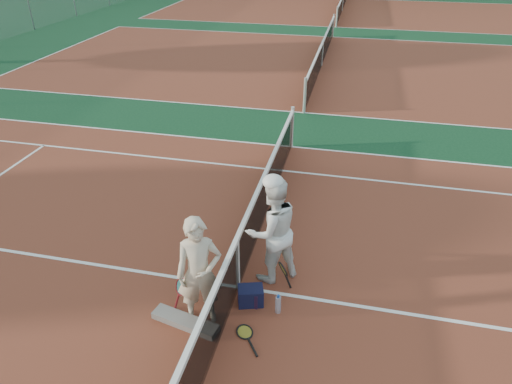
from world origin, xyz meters
TOP-DOWN VIEW (x-y plane):
  - ground at (0.00, 0.00)m, footprint 130.00×130.00m
  - court_main at (0.00, 0.00)m, footprint 23.77×10.97m
  - court_far_a at (0.00, 13.50)m, footprint 23.77×10.97m
  - court_far_b at (0.00, 27.00)m, footprint 23.77×10.97m
  - net_main at (0.00, 0.00)m, footprint 0.10×10.98m
  - net_far_a at (0.00, 13.50)m, footprint 0.10×10.98m
  - net_far_b at (0.00, 27.00)m, footprint 0.10×10.98m
  - player_a at (-0.35, -0.76)m, footprint 0.76×0.63m
  - player_b at (0.46, 0.41)m, footprint 1.14×1.10m
  - racket_red at (-0.71, -0.62)m, footprint 0.37×0.37m
  - racket_black_held at (0.71, 0.08)m, footprint 0.34×0.35m
  - racket_spare at (0.33, -0.90)m, footprint 0.57×0.65m
  - sports_bag_navy at (0.28, -0.30)m, footprint 0.45×0.37m
  - sports_bag_purple at (0.27, -0.28)m, footprint 0.36×0.28m
  - net_cover_canvas at (-0.56, -0.94)m, footprint 1.07×0.46m
  - water_bottle at (0.72, -0.39)m, footprint 0.09×0.09m

SIDE VIEW (x-z plane):
  - ground at x=0.00m, z-range 0.00..0.00m
  - court_main at x=0.00m, z-range 0.00..0.01m
  - court_far_a at x=0.00m, z-range 0.00..0.01m
  - court_far_b at x=0.00m, z-range 0.00..0.01m
  - racket_spare at x=0.33m, z-range 0.00..0.03m
  - net_cover_canvas at x=-0.56m, z-range 0.00..0.11m
  - sports_bag_purple at x=0.27m, z-range 0.00..0.26m
  - water_bottle at x=0.72m, z-range 0.00..0.30m
  - sports_bag_navy at x=0.28m, z-range 0.00..0.30m
  - racket_red at x=-0.71m, z-range 0.00..0.56m
  - racket_black_held at x=0.71m, z-range 0.00..0.58m
  - net_main at x=0.00m, z-range 0.00..1.02m
  - net_far_a at x=0.00m, z-range 0.00..1.02m
  - net_far_b at x=0.00m, z-range 0.00..1.02m
  - player_a at x=-0.35m, z-range 0.00..1.77m
  - player_b at x=0.46m, z-range 0.00..1.84m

